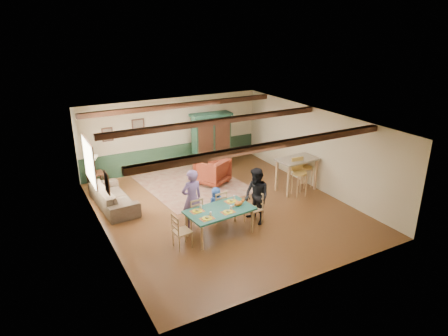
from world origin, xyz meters
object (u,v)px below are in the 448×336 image
dining_chair_end_right (253,208)px  dining_table (220,222)px  armoire (211,142)px  end_table (96,182)px  person_child (216,204)px  sofa (113,196)px  person_woman (257,196)px  person_man (192,199)px  bar_stool_right (306,171)px  dining_chair_far_left (194,213)px  bar_stool_left (300,177)px  cat (239,203)px  table_lamp (94,165)px  armchair (212,171)px  dining_chair_far_right (218,206)px  dining_chair_end_left (182,231)px  counter_table (296,175)px

dining_chair_end_right → dining_table: bearing=-90.0°
armoire → end_table: bearing=-176.1°
person_child → sofa: (-2.37, 2.23, -0.15)m
person_woman → person_man: bearing=-115.9°
bar_stool_right → dining_chair_far_left: bearing=-167.0°
person_man → sofa: size_ratio=0.73×
armoire → bar_stool_left: bearing=-65.7°
bar_stool_left → cat: bearing=-153.1°
table_lamp → end_table: bearing=0.0°
armchair → end_table: armchair is taller
dining_chair_far_right → dining_chair_end_left: same height
dining_chair_end_left → armoire: 5.68m
dining_chair_end_left → counter_table: (4.72, 1.49, 0.10)m
table_lamp → bar_stool_left: bearing=-31.5°
dining_table → counter_table: size_ratio=1.31×
dining_chair_far_left → dining_chair_end_left: 1.01m
dining_table → cat: cat is taller
end_table → counter_table: counter_table is taller
dining_chair_end_right → armchair: 3.14m
person_child → bar_stool_right: bar_stool_right is taller
counter_table → bar_stool_left: bearing=-114.2°
person_woman → counter_table: bearing=112.6°
bar_stool_left → bar_stool_right: 0.80m
dining_chair_end_left → bar_stool_left: size_ratio=0.74×
bar_stool_left → bar_stool_right: size_ratio=1.12×
dining_chair_far_right → sofa: bearing=-49.4°
armchair → person_man: bearing=24.9°
cat → counter_table: size_ratio=0.26×
person_woman → cat: size_ratio=4.58×
dining_table → table_lamp: 5.08m
dining_chair_far_left → person_man: (-0.01, 0.08, 0.38)m
person_child → armchair: size_ratio=0.98×
cat → dining_chair_end_left: bearing=176.6°
armchair → bar_stool_left: bearing=104.2°
person_woman → bar_stool_right: bearing=110.1°
end_table → counter_table: size_ratio=0.48×
armoire → table_lamp: bearing=-176.1°
armoire → table_lamp: (-4.33, -0.06, -0.14)m
counter_table → person_man: bearing=-171.0°
dining_table → dining_chair_end_left: size_ratio=1.89×
dining_chair_far_right → person_man: 0.87m
sofa → end_table: bearing=4.9°
dining_chair_end_right → person_child: (-0.80, 0.71, 0.03)m
dining_chair_end_left → person_man: 1.13m
dining_table → dining_chair_end_left: dining_chair_end_left is taller
dining_chair_far_right → table_lamp: table_lamp is taller
armchair → end_table: size_ratio=1.56×
armchair → bar_stool_right: bar_stool_right is taller
bar_stool_left → table_lamp: bearing=155.5°
dining_chair_end_right → table_lamp: size_ratio=1.57×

